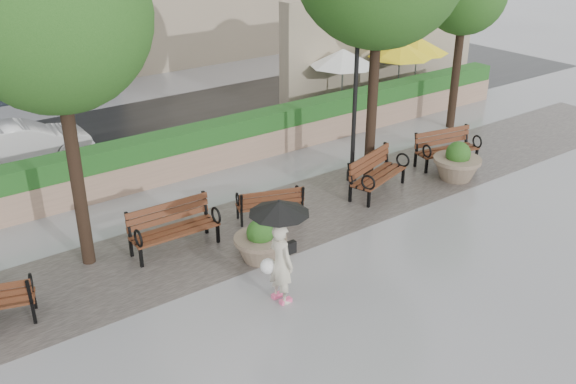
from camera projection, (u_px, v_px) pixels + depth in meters
ground at (384, 261)px, 14.24m from camera, size 100.00×100.00×0.00m
cobble_strip at (302, 212)px, 16.43m from camera, size 28.00×3.20×0.01m
hedge_wall at (221, 144)px, 19.08m from camera, size 24.00×0.80×1.35m
cafe_wall at (384, 42)px, 25.81m from camera, size 10.00×0.60×4.00m
cafe_hedge at (412, 94)px, 24.59m from camera, size 8.00×0.50×0.90m
asphalt_street at (163, 129)px, 22.28m from camera, size 40.00×7.00×0.00m
bench_1 at (175, 237)px, 14.58m from camera, size 2.03×0.84×1.08m
bench_2 at (270, 209)px, 15.98m from camera, size 1.74×1.16×0.88m
bench_3 at (377, 181)px, 17.40m from camera, size 2.15×1.36×1.08m
bench_4 at (446, 155)px, 19.19m from camera, size 2.05×1.12×1.04m
planter_left at (260, 244)px, 14.13m from camera, size 1.18×1.18×0.99m
planter_right at (457, 165)px, 18.16m from camera, size 1.34×1.34×1.13m
lamppost at (354, 114)px, 17.44m from camera, size 0.28×0.28×4.47m
tree_0 at (60, 21)px, 12.14m from camera, size 3.81×3.77×7.25m
patio_umb_white at (343, 58)px, 23.37m from camera, size 2.50×2.50×2.30m
patio_umb_yellow_a at (400, 50)px, 24.60m from camera, size 2.50×2.50×2.30m
patio_umb_yellow_b at (417, 45)px, 25.37m from camera, size 2.50×2.50×2.30m
car_right at (23, 143)px, 19.18m from camera, size 3.92×1.50×1.28m
pedestrian at (280, 242)px, 12.33m from camera, size 1.19×1.19×2.18m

